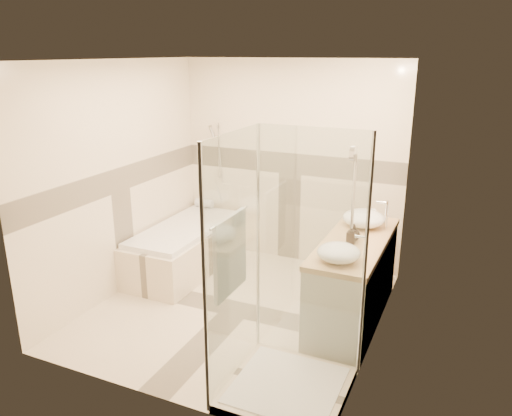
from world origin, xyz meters
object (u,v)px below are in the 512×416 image
at_px(shower_enclosure, 278,329).
at_px(amenity_bottle_b, 354,232).
at_px(bathtub, 185,246).
at_px(amenity_bottle_a, 351,235).
at_px(vessel_sink_near, 364,218).
at_px(vessel_sink_far, 339,253).
at_px(vanity, 353,280).

bearing_deg(shower_enclosure, amenity_bottle_b, 77.65).
relative_size(bathtub, amenity_bottle_a, 9.91).
xyz_separation_m(vessel_sink_near, vessel_sink_far, (0.00, -0.97, -0.01)).
distance_m(bathtub, amenity_bottle_b, 2.25).
height_order(vanity, vessel_sink_far, vessel_sink_far).
bearing_deg(amenity_bottle_b, bathtub, 170.01).
relative_size(vanity, shower_enclosure, 0.79).
relative_size(vanity, vessel_sink_far, 4.30).
relative_size(vessel_sink_far, amenity_bottle_b, 2.34).
bearing_deg(vessel_sink_far, vessel_sink_near, 90.00).
height_order(bathtub, vessel_sink_far, vessel_sink_far).
height_order(vessel_sink_far, amenity_bottle_b, amenity_bottle_b).
relative_size(bathtub, shower_enclosure, 0.83).
height_order(amenity_bottle_a, amenity_bottle_b, amenity_bottle_a).
bearing_deg(bathtub, amenity_bottle_a, -12.41).
distance_m(vanity, amenity_bottle_a, 0.52).
distance_m(bathtub, amenity_bottle_a, 2.27).
bearing_deg(vessel_sink_far, vanity, 87.95).
relative_size(bathtub, vessel_sink_near, 3.96).
distance_m(vanity, amenity_bottle_b, 0.51).
bearing_deg(amenity_bottle_a, vanity, 80.46).
xyz_separation_m(vessel_sink_far, amenity_bottle_a, (0.00, 0.44, 0.01)).
xyz_separation_m(shower_enclosure, vessel_sink_far, (0.27, 0.71, 0.42)).
height_order(shower_enclosure, amenity_bottle_a, shower_enclosure).
distance_m(vessel_sink_far, amenity_bottle_a, 0.44).
bearing_deg(vessel_sink_near, amenity_bottle_b, -90.00).
bearing_deg(amenity_bottle_a, vessel_sink_far, -90.00).
relative_size(bathtub, vanity, 1.05).
height_order(vessel_sink_near, amenity_bottle_a, same).
bearing_deg(vanity, vessel_sink_far, -92.05).
height_order(bathtub, amenity_bottle_b, amenity_bottle_b).
bearing_deg(vessel_sink_near, bathtub, -178.33).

